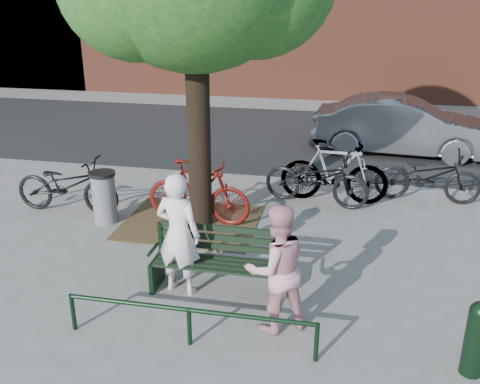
% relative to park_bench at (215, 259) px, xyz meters
% --- Properties ---
extents(ground, '(90.00, 90.00, 0.00)m').
position_rel_park_bench_xyz_m(ground, '(0.00, -0.08, -0.48)').
color(ground, gray).
rests_on(ground, ground).
extents(dirt_pit, '(2.40, 2.00, 0.02)m').
position_rel_park_bench_xyz_m(dirt_pit, '(-1.00, 2.12, -0.47)').
color(dirt_pit, brown).
rests_on(dirt_pit, ground).
extents(road, '(40.00, 7.00, 0.01)m').
position_rel_park_bench_xyz_m(road, '(0.00, 8.42, -0.47)').
color(road, black).
rests_on(road, ground).
extents(park_bench, '(1.74, 0.54, 0.97)m').
position_rel_park_bench_xyz_m(park_bench, '(0.00, 0.00, 0.00)').
color(park_bench, black).
rests_on(park_bench, ground).
extents(guard_railing, '(3.06, 0.06, 0.51)m').
position_rel_park_bench_xyz_m(guard_railing, '(0.00, -1.28, -0.08)').
color(guard_railing, black).
rests_on(guard_railing, ground).
extents(person_left, '(0.71, 0.53, 1.75)m').
position_rel_park_bench_xyz_m(person_left, '(-0.48, -0.13, 0.40)').
color(person_left, white).
rests_on(person_left, ground).
extents(person_right, '(1.01, 0.95, 1.66)m').
position_rel_park_bench_xyz_m(person_right, '(0.95, -0.72, 0.35)').
color(person_right, pink).
rests_on(person_right, ground).
extents(bollard, '(0.24, 0.24, 0.91)m').
position_rel_park_bench_xyz_m(bollard, '(3.20, -1.14, 0.01)').
color(bollard, black).
rests_on(bollard, ground).
extents(litter_bin, '(0.47, 0.47, 0.95)m').
position_rel_park_bench_xyz_m(litter_bin, '(-2.53, 1.87, 0.00)').
color(litter_bin, gray).
rests_on(litter_bin, ground).
extents(bicycle_a, '(2.06, 0.73, 1.08)m').
position_rel_park_bench_xyz_m(bicycle_a, '(-3.41, 2.16, 0.06)').
color(bicycle_a, black).
rests_on(bicycle_a, ground).
extents(bicycle_b, '(1.98, 0.72, 1.16)m').
position_rel_park_bench_xyz_m(bicycle_b, '(-0.87, 2.20, 0.10)').
color(bicycle_b, '#510F0B').
rests_on(bicycle_b, ground).
extents(bicycle_c, '(2.16, 1.08, 1.08)m').
position_rel_park_bench_xyz_m(bicycle_c, '(1.15, 3.50, 0.06)').
color(bicycle_c, black).
rests_on(bicycle_c, ground).
extents(bicycle_d, '(2.12, 0.68, 1.26)m').
position_rel_park_bench_xyz_m(bicycle_d, '(1.48, 3.70, 0.15)').
color(bicycle_d, gray).
rests_on(bicycle_d, ground).
extents(bicycle_e, '(2.05, 0.78, 1.06)m').
position_rel_park_bench_xyz_m(bicycle_e, '(3.30, 4.10, 0.05)').
color(bicycle_e, black).
rests_on(bicycle_e, ground).
extents(parked_car, '(4.52, 1.90, 1.45)m').
position_rel_park_bench_xyz_m(parked_car, '(3.03, 7.35, 0.25)').
color(parked_car, slate).
rests_on(parked_car, ground).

